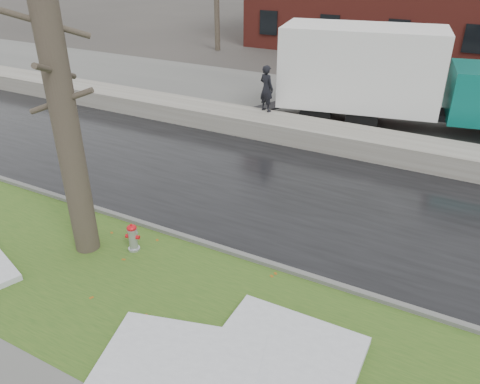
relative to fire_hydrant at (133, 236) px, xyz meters
The scene contains 12 objects.
ground 1.35m from the fire_hydrant, ahead, with size 120.00×120.00×0.00m, color #47423D.
verge 1.85m from the fire_hydrant, 44.58° to the right, with size 60.00×4.50×0.04m, color #2E501A.
road 4.68m from the fire_hydrant, 74.03° to the left, with size 60.00×7.00×0.03m, color black.
parking_lot 13.05m from the fire_hydrant, 84.36° to the left, with size 60.00×9.00×0.03m, color slate.
curb 1.66m from the fire_hydrant, 37.51° to the left, with size 60.00×0.15×0.14m, color slate.
snowbank 8.78m from the fire_hydrant, 81.59° to the left, with size 60.00×1.60×0.75m, color #A09D93.
fire_hydrant is the anchor object (origin of this frame).
tree 3.45m from the fire_hydrant, 156.75° to the right, with size 1.44×1.66×7.21m.
box_truck 12.35m from the fire_hydrant, 74.09° to the left, with size 11.87×4.52×3.92m.
worker 9.41m from the fire_hydrant, 95.44° to the left, with size 0.66×0.43×1.81m, color black.
snow_patch_near 4.80m from the fire_hydrant, 15.96° to the right, with size 2.60×2.00×0.16m, color silver.
snow_patch_side 3.91m from the fire_hydrant, 38.27° to the right, with size 2.80×1.80×0.18m, color silver.
Camera 1 is at (5.49, -7.07, 6.67)m, focal length 35.00 mm.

